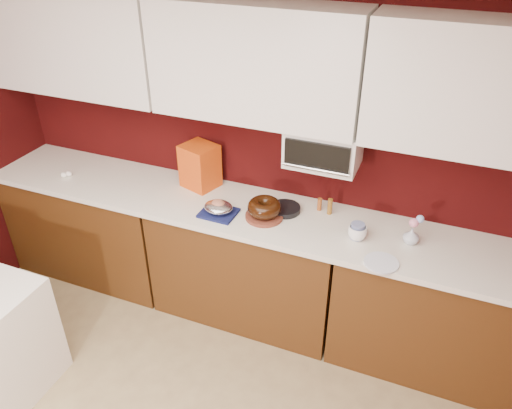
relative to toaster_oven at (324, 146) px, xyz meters
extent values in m
cube|color=#340707|center=(-0.45, 0.15, -0.12)|extent=(4.00, 0.02, 2.50)
cube|color=#4A290E|center=(-1.78, -0.17, -0.95)|extent=(1.31, 0.58, 0.86)
cube|color=#4A290E|center=(-0.45, -0.17, -0.95)|extent=(1.31, 0.58, 0.86)
cube|color=#4A290E|center=(0.88, -0.17, -0.95)|extent=(1.31, 0.58, 0.86)
cube|color=silver|center=(-0.45, -0.17, -0.49)|extent=(4.00, 0.62, 0.04)
cube|color=white|center=(-1.78, -0.02, 0.48)|extent=(1.31, 0.33, 0.70)
cube|color=white|center=(-0.45, -0.02, 0.48)|extent=(1.31, 0.33, 0.70)
cube|color=white|center=(0.88, -0.02, 0.48)|extent=(1.31, 0.33, 0.70)
cube|color=white|center=(0.00, 0.00, 0.00)|extent=(0.45, 0.30, 0.25)
cube|color=black|center=(0.00, -0.16, 0.00)|extent=(0.40, 0.02, 0.18)
cylinder|color=silver|center=(0.00, -0.18, -0.07)|extent=(0.42, 0.02, 0.02)
cylinder|color=brown|center=(-0.31, -0.22, -0.46)|extent=(0.26, 0.26, 0.02)
torus|color=black|center=(-0.31, -0.22, -0.39)|extent=(0.28, 0.28, 0.09)
cube|color=#131848|center=(-0.61, -0.29, -0.47)|extent=(0.24, 0.20, 0.02)
ellipsoid|color=silver|center=(-0.61, -0.29, -0.42)|extent=(0.20, 0.17, 0.07)
ellipsoid|color=#B76F53|center=(-0.61, -0.29, -0.40)|extent=(0.11, 0.10, 0.06)
cube|color=red|center=(-0.89, 0.01, -0.32)|extent=(0.29, 0.27, 0.32)
cylinder|color=black|center=(-0.21, -0.09, -0.46)|extent=(0.21, 0.21, 0.04)
imported|color=white|center=(0.31, -0.22, -0.42)|extent=(0.14, 0.14, 0.11)
cylinder|color=navy|center=(0.30, -0.21, -0.42)|extent=(0.09, 0.09, 0.10)
imported|color=silver|center=(0.62, -0.14, -0.42)|extent=(0.08, 0.08, 0.12)
sphere|color=pink|center=(0.62, -0.14, -0.33)|extent=(0.06, 0.06, 0.06)
sphere|color=#99BAF5|center=(0.65, -0.12, -0.30)|extent=(0.05, 0.05, 0.05)
cylinder|color=white|center=(0.49, -0.41, -0.47)|extent=(0.20, 0.20, 0.01)
cylinder|color=#93481A|center=(0.00, 0.01, -0.43)|extent=(0.03, 0.03, 0.09)
ellipsoid|color=white|center=(-1.90, -0.27, -0.45)|extent=(0.06, 0.05, 0.04)
ellipsoid|color=white|center=(-1.88, -0.24, -0.45)|extent=(0.06, 0.05, 0.04)
cylinder|color=brown|center=(0.08, -0.01, -0.42)|extent=(0.03, 0.03, 0.11)
camera|label=1|loc=(0.67, -2.77, 1.33)|focal=35.00mm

